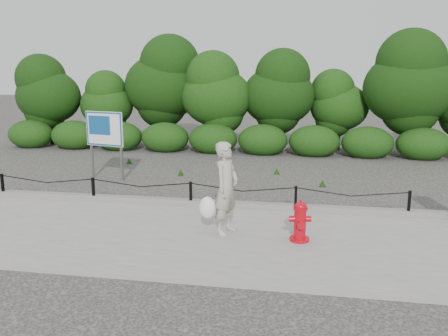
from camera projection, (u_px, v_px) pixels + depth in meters
ground at (191, 209)px, 11.46m from camera, size 90.00×90.00×0.00m
sidewalk at (167, 235)px, 9.53m from camera, size 14.00×4.00×0.08m
curb at (191, 202)px, 11.48m from camera, size 14.00×0.22×0.14m
chain_barrier at (191, 191)px, 11.37m from camera, size 10.06×0.06×0.60m
treeline at (257, 90)px, 19.46m from camera, size 20.15×3.79×4.69m
fire_hydrant at (300, 222)px, 9.04m from camera, size 0.43×0.46×0.81m
pedestrian at (225, 189)px, 9.40m from camera, size 0.84×0.78×1.86m
advertising_sign at (104, 132)px, 14.21m from camera, size 1.27×0.38×2.08m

